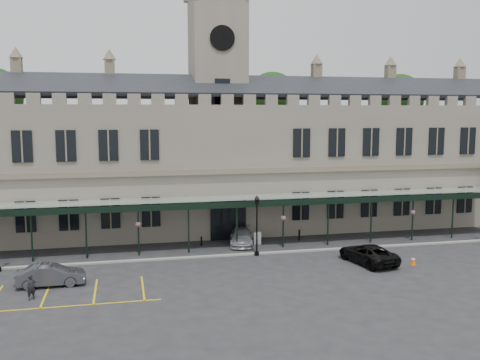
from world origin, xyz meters
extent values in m
plane|color=#252527|center=(0.00, 0.00, 0.00)|extent=(140.00, 140.00, 0.00)
cube|color=#6D665A|center=(0.00, 16.00, 6.00)|extent=(60.00, 10.00, 12.00)
cube|color=brown|center=(0.00, 10.82, 6.20)|extent=(60.00, 0.35, 0.50)
cube|color=black|center=(0.00, 13.50, 13.80)|extent=(60.00, 4.77, 2.20)
cube|color=black|center=(0.00, 18.50, 13.80)|extent=(60.00, 4.77, 2.20)
cube|color=black|center=(0.00, 10.90, 1.90)|extent=(3.20, 0.18, 3.80)
cube|color=#6D665A|center=(0.00, 16.00, 11.00)|extent=(5.00, 5.00, 22.00)
cylinder|color=silver|center=(0.00, 13.44, 18.00)|extent=(2.20, 0.12, 2.20)
cylinder|color=black|center=(0.00, 13.37, 18.00)|extent=(2.30, 0.04, 2.30)
cube|color=black|center=(0.00, 13.44, 13.00)|extent=(1.40, 0.12, 2.80)
cube|color=#8C9E93|center=(0.00, 9.00, 4.10)|extent=(50.00, 4.00, 0.40)
cube|color=black|center=(0.00, 7.00, 3.85)|extent=(50.00, 0.18, 0.50)
cube|color=gray|center=(0.00, 5.50, 0.06)|extent=(60.00, 0.40, 0.12)
cylinder|color=#332314|center=(8.00, 25.00, 6.00)|extent=(0.70, 0.70, 12.00)
sphere|color=black|center=(8.00, 25.00, 13.00)|extent=(6.00, 6.00, 6.00)
cylinder|color=#332314|center=(24.00, 25.00, 6.00)|extent=(0.70, 0.70, 12.00)
sphere|color=black|center=(24.00, 25.00, 13.00)|extent=(6.00, 6.00, 6.00)
cylinder|color=black|center=(1.18, 5.16, 0.16)|extent=(0.38, 0.38, 0.31)
cylinder|color=black|center=(1.18, 5.16, 2.09)|extent=(0.13, 0.13, 4.18)
cube|color=black|center=(1.18, 5.16, 4.34)|extent=(0.29, 0.29, 0.42)
cone|color=black|center=(1.18, 5.16, 4.71)|extent=(0.46, 0.46, 0.31)
cube|color=#E75507|center=(11.93, 0.03, 0.02)|extent=(0.37, 0.37, 0.04)
cone|color=#E75507|center=(11.93, 0.03, 0.34)|extent=(0.43, 0.43, 0.69)
cylinder|color=silver|center=(11.93, 0.03, 0.44)|extent=(0.28, 0.28, 0.10)
cylinder|color=black|center=(2.12, 8.58, 0.23)|extent=(0.05, 0.05, 0.46)
cube|color=silver|center=(2.12, 8.58, 0.55)|extent=(0.64, 0.09, 1.09)
cylinder|color=black|center=(-2.69, 9.12, 0.41)|extent=(0.15, 0.15, 0.83)
cylinder|color=black|center=(6.14, 9.27, 0.49)|extent=(0.17, 0.17, 0.97)
imported|color=#3C3E44|center=(-13.88, 0.79, 0.72)|extent=(4.41, 1.66, 1.44)
imported|color=#9EA1A6|center=(0.77, 8.96, 0.68)|extent=(2.80, 4.94, 1.35)
imported|color=black|center=(8.85, 1.23, 0.73)|extent=(3.40, 5.60, 1.45)
imported|color=black|center=(-14.70, -1.75, 0.78)|extent=(0.68, 0.63, 1.57)
camera|label=1|loc=(-9.05, -35.09, 11.29)|focal=40.00mm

